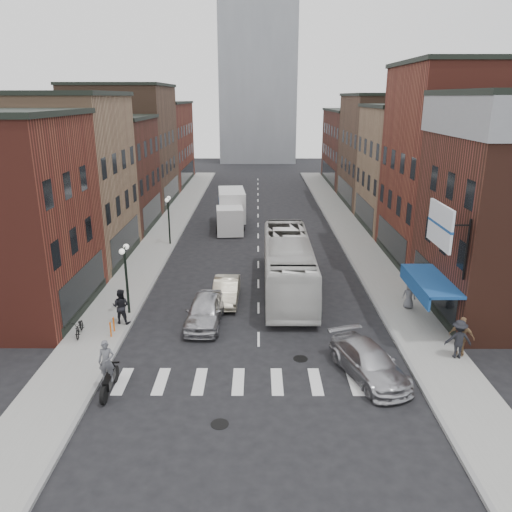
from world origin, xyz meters
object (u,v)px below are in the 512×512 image
at_px(ped_right_a, 459,339).
at_px(box_truck, 231,210).
at_px(ped_left_solo, 121,306).
at_px(sedan_left_near, 205,311).
at_px(streetlamp_far, 168,212).
at_px(ped_right_c, 409,296).
at_px(transit_bus, 288,264).
at_px(bike_rack, 112,327).
at_px(billboard_sign, 442,227).
at_px(curb_car, 369,362).
at_px(streetlamp_near, 126,267).
at_px(motorcycle_rider, 108,369).
at_px(sedan_left_far, 226,291).
at_px(parked_bicycle, 80,327).
at_px(ped_right_b, 462,336).

bearing_deg(ped_right_a, box_truck, -59.90).
bearing_deg(ped_left_solo, sedan_left_near, -169.22).
height_order(streetlamp_far, ped_right_c, streetlamp_far).
distance_m(ped_left_solo, ped_right_a, 17.25).
bearing_deg(transit_bus, bike_rack, -144.46).
height_order(billboard_sign, ped_right_a, billboard_sign).
bearing_deg(transit_bus, curb_car, -73.61).
height_order(billboard_sign, ped_left_solo, billboard_sign).
distance_m(billboard_sign, sedan_left_near, 12.91).
relative_size(ped_left_solo, ped_right_c, 1.26).
height_order(streetlamp_near, bike_rack, streetlamp_near).
xyz_separation_m(bike_rack, curb_car, (12.49, -3.86, 0.16)).
bearing_deg(ped_left_solo, ped_right_a, 176.16).
bearing_deg(sedan_left_near, bike_rack, -159.72).
bearing_deg(streetlamp_far, streetlamp_near, -90.00).
distance_m(billboard_sign, motorcycle_rider, 16.30).
bearing_deg(streetlamp_far, sedan_left_near, -73.62).
distance_m(streetlamp_near, curb_car, 14.11).
distance_m(billboard_sign, sedan_left_far, 13.08).
height_order(box_truck, parked_bicycle, box_truck).
bearing_deg(sedan_left_near, box_truck, 91.27).
bearing_deg(streetlamp_near, sedan_left_near, -14.92).
xyz_separation_m(streetlamp_near, transit_bus, (9.29, 3.96, -1.18)).
height_order(sedan_left_near, parked_bicycle, sedan_left_near).
bearing_deg(sedan_left_far, ped_left_solo, -147.22).
height_order(motorcycle_rider, ped_left_solo, motorcycle_rider).
xyz_separation_m(sedan_left_far, curb_car, (6.86, -8.56, 0.01)).
bearing_deg(sedan_left_far, parked_bicycle, -145.31).
xyz_separation_m(motorcycle_rider, ped_right_a, (15.69, 2.80, -0.04)).
xyz_separation_m(sedan_left_near, ped_right_a, (12.32, -3.89, 0.30)).
bearing_deg(ped_right_b, motorcycle_rider, 42.24).
relative_size(sedan_left_far, curb_car, 0.87).
bearing_deg(sedan_left_near, ped_right_a, -15.20).
bearing_deg(curb_car, billboard_sign, 20.76).
xyz_separation_m(bike_rack, ped_left_solo, (0.15, 1.34, 0.58)).
distance_m(streetlamp_near, streetlamp_far, 14.00).
relative_size(streetlamp_far, parked_bicycle, 2.49).
xyz_separation_m(bike_rack, motorcycle_rider, (1.30, -5.18, 0.59)).
bearing_deg(motorcycle_rider, streetlamp_near, 94.01).
distance_m(streetlamp_near, ped_left_solo, 2.24).
bearing_deg(box_truck, billboard_sign, -69.78).
xyz_separation_m(sedan_left_far, ped_right_a, (11.35, -7.08, 0.39)).
bearing_deg(streetlamp_far, motorcycle_rider, -87.12).
relative_size(billboard_sign, curb_car, 0.75).
xyz_separation_m(bike_rack, sedan_left_near, (4.66, 1.51, 0.25)).
bearing_deg(parked_bicycle, transit_bus, 22.16).
height_order(bike_rack, transit_bus, transit_bus).
relative_size(streetlamp_far, curb_car, 0.84).
height_order(ped_left_solo, ped_right_b, ped_right_b).
bearing_deg(streetlamp_near, ped_right_a, -16.85).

